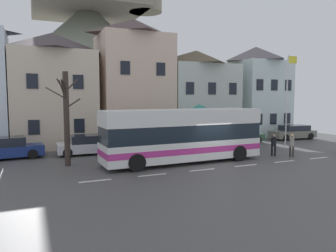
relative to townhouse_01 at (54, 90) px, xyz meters
The scene contains 19 objects.
ground_plane 15.27m from the townhouse_01, 54.22° to the right, with size 40.00×60.00×0.07m.
townhouse_01 is the anchor object (origin of this frame).
townhouse_02 7.02m from the townhouse_01, ahead, with size 6.26×5.39×11.12m.
townhouse_03 13.63m from the townhouse_01, ahead, with size 6.86×6.26×8.75m.
townhouse_04 20.90m from the townhouse_01, ahead, with size 5.45×6.06×9.54m.
hilltop_castle 20.23m from the townhouse_01, 71.86° to the left, with size 37.44×37.44×23.98m.
transit_bus 12.94m from the townhouse_01, 56.67° to the right, with size 10.35×2.87×3.34m.
bus_shelter 12.29m from the townhouse_01, 32.80° to the right, with size 3.60×3.60×3.57m.
parked_car_00 16.50m from the townhouse_01, 17.78° to the right, with size 4.52×1.94×1.24m.
parked_car_01 6.77m from the townhouse_01, 71.41° to the right, with size 3.87×2.07×1.38m.
parked_car_02 7.19m from the townhouse_01, 124.84° to the right, with size 4.65×2.18×1.45m.
parked_car_03 22.54m from the townhouse_01, 12.27° to the right, with size 4.55×2.06×1.36m.
pedestrian_00 16.35m from the townhouse_01, 30.24° to the right, with size 0.32×0.32×1.70m.
pedestrian_01 15.75m from the townhouse_01, 35.29° to the right, with size 0.31×0.29×1.55m.
pedestrian_02 19.15m from the townhouse_01, 38.85° to the right, with size 0.30×0.30×1.59m.
pedestrian_03 18.00m from the townhouse_01, 38.81° to the right, with size 0.34×0.34×1.52m.
public_bench 10.38m from the townhouse_01, 30.83° to the right, with size 1.46×0.48×0.87m.
flagpole 19.20m from the townhouse_01, 26.48° to the right, with size 0.95×0.10×7.43m.
bare_tree_00 8.90m from the townhouse_01, 89.21° to the right, with size 1.92×1.47×5.60m.
Camera 1 is at (-10.27, -16.64, 4.11)m, focal length 34.17 mm.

